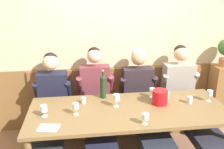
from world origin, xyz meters
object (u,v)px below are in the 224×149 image
Objects in this scene: wine_glass_mid_right at (210,93)px; dining_table at (128,115)px; wine_glass_near_bucket at (76,106)px; wine_bottle_clear_water at (103,86)px; person_right_seat at (51,109)px; ice_bucket at (160,97)px; person_center_right_seat at (188,100)px; person_left_seat at (97,108)px; person_center_left_seat at (144,104)px; wine_glass_left_end at (44,109)px; wall_bench at (118,113)px; water_tumbler_right at (83,100)px; wine_glass_mid_left at (116,98)px; wine_glass_center_front at (145,117)px; water_tumbler_center at (190,100)px; wine_glass_center_rear at (152,91)px; water_tumbler_left at (167,95)px.

dining_table is at bearing -175.35° from wine_glass_mid_right.
dining_table is at bearing 4.89° from wine_glass_near_bucket.
person_right_seat is at bearing 180.00° from wine_bottle_clear_water.
ice_bucket is 0.72m from wine_bottle_clear_water.
wine_glass_mid_right is at bearing -62.41° from person_center_right_seat.
person_left_seat reaches higher than wine_bottle_clear_water.
person_right_seat reaches higher than ice_bucket.
person_center_left_seat is at bearing -178.66° from person_center_right_seat.
wine_bottle_clear_water reaches higher than wine_glass_left_end.
wine_glass_near_bucket is (-1.50, -0.41, 0.22)m from person_center_right_seat.
wall_bench reaches higher than dining_table.
person_center_left_seat reaches higher than ice_bucket.
ice_bucket is 0.93m from water_tumbler_right.
person_left_seat is at bearing 130.44° from wine_glass_mid_left.
wall_bench is 6.98× the size of wine_bottle_clear_water.
wine_glass_left_end is (-0.61, -0.38, 0.22)m from person_left_seat.
person_left_seat is 0.75m from wine_glass_left_end.
ice_bucket is 0.53m from wine_glass_mid_left.
wall_bench is at bearing 147.23° from wine_glass_mid_right.
wine_bottle_clear_water is (-0.54, 0.01, 0.29)m from person_center_left_seat.
ice_bucket reaches higher than wine_glass_mid_left.
person_center_left_seat is at bearing -0.45° from person_right_seat.
person_center_left_seat is (0.27, -0.40, 0.33)m from wall_bench.
person_center_left_seat reaches higher than wine_glass_left_end.
wine_glass_near_bucket is 1.83× the size of water_tumbler_right.
wine_glass_center_front is (-0.17, -0.69, 0.21)m from person_center_left_seat.
dining_table is 12.39× the size of ice_bucket.
person_left_seat reaches higher than wine_glass_near_bucket.
wine_glass_near_bucket reaches higher than water_tumbler_center.
person_left_seat is 10.18× the size of wine_glass_left_end.
water_tumbler_center is at bearing 4.54° from wine_glass_near_bucket.
person_center_right_seat is at bearing 5.72° from water_tumbler_right.
wine_glass_mid_left is at bearing -178.90° from ice_bucket.
wine_glass_left_end is 0.94× the size of wine_glass_mid_right.
wine_glass_left_end is (-0.69, -0.41, -0.07)m from wine_bottle_clear_water.
wine_glass_near_bucket is at bearing -108.05° from water_tumbler_right.
person_center_right_seat reaches higher than dining_table.
wine_glass_near_bucket is at bearing -160.99° from wine_glass_center_rear.
dining_table is 0.57m from water_tumbler_right.
wine_glass_center_front reaches higher than dining_table.
ice_bucket is at bearing 175.08° from water_tumbler_center.
person_right_seat is 1.00× the size of person_center_right_seat.
wine_glass_center_rear is 0.68m from wine_glass_center_front.
wall_bench is 0.84m from dining_table.
person_center_left_seat is (0.62, 0.02, 0.00)m from person_left_seat.
person_left_seat is 0.30m from wine_bottle_clear_water.
person_center_right_seat is 9.87× the size of wine_glass_near_bucket.
wine_glass_left_end is 1.99m from wine_glass_mid_right.
water_tumbler_left is at bearing 13.34° from wine_glass_mid_left.
person_center_right_seat reaches higher than wine_glass_mid_left.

